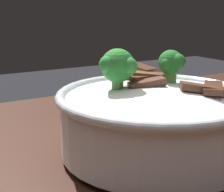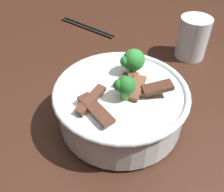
% 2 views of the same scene
% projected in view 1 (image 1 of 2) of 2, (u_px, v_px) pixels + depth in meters
% --- Properties ---
extents(rice_bowl, '(0.25, 0.25, 0.14)m').
position_uv_depth(rice_bowl, '(154.00, 114.00, 0.44)').
color(rice_bowl, silver).
rests_on(rice_bowl, dining_table).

